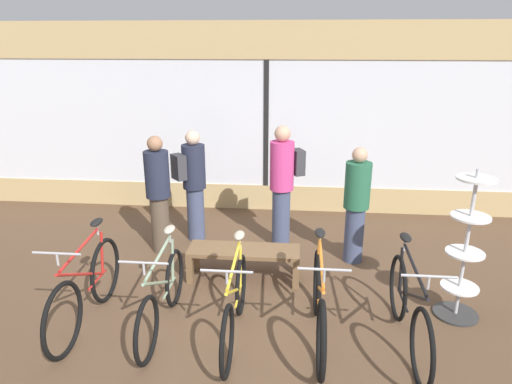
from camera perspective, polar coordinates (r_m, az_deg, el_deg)
The scene contains 13 objects.
ground_plane at distance 5.10m, azimuth -1.80°, elevation -16.24°, with size 24.00×24.00×0.00m, color brown.
shop_back_wall at distance 7.83m, azimuth 1.30°, elevation 9.20°, with size 12.00×0.08×3.20m.
bicycle_far_left at distance 5.23m, azimuth -20.42°, elevation -11.30°, with size 0.46×1.74×1.05m.
bicycle_left at distance 4.95m, azimuth -11.63°, elevation -12.69°, with size 0.46×1.65×1.01m.
bicycle_center at distance 4.71m, azimuth -2.66°, elevation -13.95°, with size 0.46×1.67×1.02m.
bicycle_right at distance 4.72m, azimuth 7.89°, elevation -13.78°, with size 0.46×1.75×1.04m.
bicycle_far_right at distance 4.83m, azimuth 18.54°, elevation -13.83°, with size 0.46×1.74×1.04m.
accessory_rack at distance 5.38m, azimuth 24.57°, elevation -7.57°, with size 0.48×0.48×1.68m.
display_bench at distance 5.79m, azimuth -1.52°, elevation -7.76°, with size 1.40×0.44×0.41m.
customer_near_rack at distance 6.51m, azimuth 3.37°, elevation 1.18°, with size 0.56×0.46×1.79m.
customer_by_window at distance 6.50m, azimuth -12.12°, elevation -0.04°, with size 0.46×0.46×1.68m.
customer_mid_floor at distance 6.20m, azimuth 12.43°, elevation -1.41°, with size 0.45×0.45×1.60m.
customer_near_bench at distance 6.80m, azimuth -7.85°, elevation 1.21°, with size 0.55×0.53×1.67m.
Camera 1 is at (0.54, -4.15, 2.90)m, focal length 32.00 mm.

